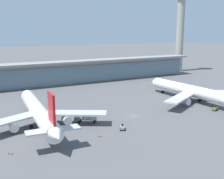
% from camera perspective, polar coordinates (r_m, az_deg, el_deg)
% --- Properties ---
extents(ground_plane, '(1200.00, 1200.00, 0.00)m').
position_cam_1_polar(ground_plane, '(114.48, 4.48, -5.38)').
color(ground_plane, '#515154').
extents(airliner_left_stand, '(48.32, 63.08, 16.79)m').
position_cam_1_polar(airliner_left_stand, '(103.88, -14.87, -4.49)').
color(airliner_left_stand, white).
rests_on(airliner_left_stand, ground).
extents(airliner_centre_stand, '(48.51, 62.93, 16.79)m').
position_cam_1_polar(airliner_centre_stand, '(140.69, 16.42, -0.36)').
color(airliner_centre_stand, white).
rests_on(airliner_centre_stand, ground).
extents(service_truck_near_nose_grey, '(2.99, 3.33, 2.05)m').
position_cam_1_polar(service_truck_near_nose_grey, '(97.83, 2.17, -7.82)').
color(service_truck_near_nose_grey, gray).
rests_on(service_truck_near_nose_grey, ground).
extents(service_truck_under_wing_olive, '(3.25, 2.51, 2.05)m').
position_cam_1_polar(service_truck_under_wing_olive, '(129.03, 20.50, -3.73)').
color(service_truck_under_wing_olive, olive).
rests_on(service_truck_under_wing_olive, ground).
extents(service_truck_mid_apron_blue, '(2.69, 3.30, 2.05)m').
position_cam_1_polar(service_truck_mid_apron_blue, '(114.98, -9.96, -4.99)').
color(service_truck_mid_apron_blue, '#234C9E').
rests_on(service_truck_mid_apron_blue, ground).
extents(service_truck_on_taxiway_grey, '(8.19, 7.02, 2.95)m').
position_cam_1_polar(service_truck_on_taxiway_grey, '(105.76, -5.22, -5.87)').
color(service_truck_on_taxiway_grey, gray).
rests_on(service_truck_on_taxiway_grey, ground).
extents(terminal_building, '(201.06, 12.80, 15.20)m').
position_cam_1_polar(terminal_building, '(183.69, -9.79, 3.51)').
color(terminal_building, '#9E998E').
rests_on(terminal_building, ground).
extents(control_tower, '(12.00, 12.00, 75.97)m').
position_cam_1_polar(control_tower, '(250.16, 13.93, 13.18)').
color(control_tower, '#9E998E').
rests_on(control_tower, ground).
extents(safety_cone_alpha, '(0.62, 0.62, 0.70)m').
position_cam_1_polar(safety_cone_alpha, '(92.15, -2.70, -9.46)').
color(safety_cone_alpha, orange).
rests_on(safety_cone_alpha, ground).
extents(safety_cone_bravo, '(0.62, 0.62, 0.70)m').
position_cam_1_polar(safety_cone_bravo, '(91.83, -2.26, -9.53)').
color(safety_cone_bravo, orange).
rests_on(safety_cone_bravo, ground).
extents(safety_cone_charlie, '(0.62, 0.62, 0.70)m').
position_cam_1_polar(safety_cone_charlie, '(84.34, -19.93, -12.26)').
color(safety_cone_charlie, orange).
rests_on(safety_cone_charlie, ground).
extents(safety_cone_delta, '(0.62, 0.62, 0.70)m').
position_cam_1_polar(safety_cone_delta, '(84.91, -20.50, -12.14)').
color(safety_cone_delta, orange).
rests_on(safety_cone_delta, ground).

